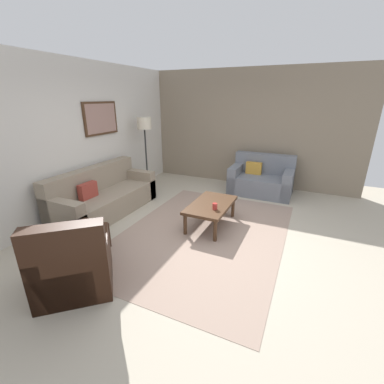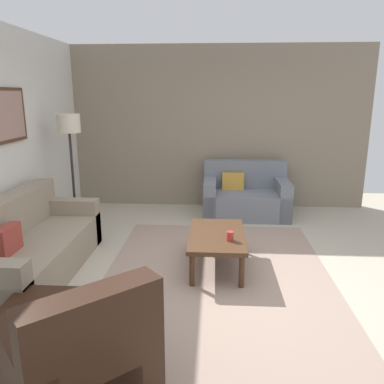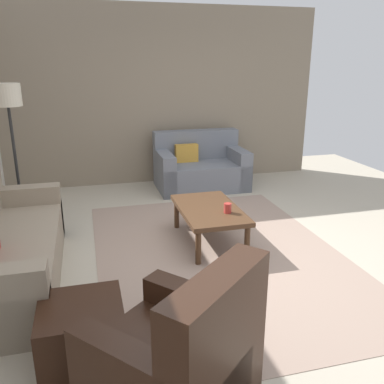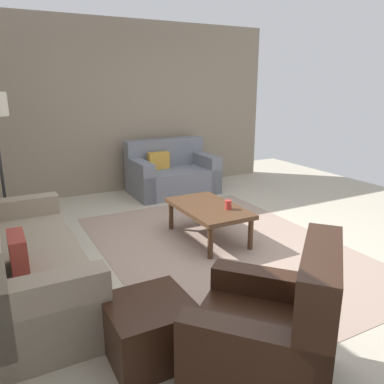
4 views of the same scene
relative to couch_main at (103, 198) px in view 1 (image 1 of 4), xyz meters
name	(u,v)px [view 1 (image 1 of 4)]	position (x,y,z in m)	size (l,w,h in m)	color
ground_plane	(204,234)	(0.02, -2.12, -0.30)	(8.00, 8.00, 0.00)	#B2A893
rear_partition	(77,139)	(0.02, 0.48, 1.10)	(6.00, 0.12, 2.80)	silver
stone_feature_panel	(251,129)	(3.02, -2.12, 1.10)	(0.12, 5.20, 2.80)	gray
area_rug	(204,233)	(0.02, -2.12, -0.30)	(3.54, 2.53, 0.01)	gray
couch_main	(103,198)	(0.00, 0.00, 0.00)	(2.17, 0.85, 0.88)	gray
couch_loveseat	(262,180)	(2.46, -2.59, 0.00)	(0.90, 1.39, 0.88)	slate
armchair_leather	(74,268)	(-1.84, -1.27, 0.01)	(1.13, 1.13, 0.95)	black
ottoman	(82,240)	(-1.22, -0.73, -0.10)	(0.56, 0.56, 0.40)	black
coffee_table	(211,206)	(0.37, -2.11, 0.06)	(1.10, 0.64, 0.41)	#472D1C
cup	(215,206)	(0.16, -2.25, 0.16)	(0.08, 0.08, 0.10)	#B2332D
lamp_standing	(145,131)	(1.53, -0.01, 1.11)	(0.32, 0.32, 1.71)	black
framed_artwork	(101,118)	(0.62, 0.39, 1.44)	(0.88, 0.04, 0.64)	#472D1C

